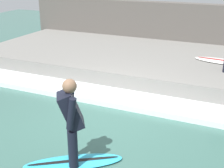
{
  "coord_description": "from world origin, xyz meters",
  "views": [
    {
      "loc": [
        -5.6,
        -2.69,
        3.23
      ],
      "look_at": [
        0.42,
        0.0,
        0.7
      ],
      "focal_mm": 50.0,
      "sensor_mm": 36.0,
      "label": 1
    }
  ],
  "objects": [
    {
      "name": "concrete_ledge",
      "position": [
        3.74,
        0.0,
        0.27
      ],
      "size": [
        4.4,
        11.42,
        0.54
      ],
      "primitive_type": "cube",
      "color": "slate",
      "rests_on": "ground_plane"
    },
    {
      "name": "wave_foam_crest",
      "position": [
        1.07,
        0.0,
        0.07
      ],
      "size": [
        0.94,
        10.85,
        0.14
      ],
      "primitive_type": "cube",
      "color": "silver",
      "rests_on": "ground_plane"
    },
    {
      "name": "back_wall",
      "position": [
        6.19,
        0.0,
        0.96
      ],
      "size": [
        0.5,
        11.99,
        1.92
      ],
      "primitive_type": "cube",
      "color": "#544F49",
      "rests_on": "ground_plane"
    },
    {
      "name": "surfboard_riding",
      "position": [
        -1.72,
        -0.22,
        0.03
      ],
      "size": [
        1.33,
        1.68,
        0.07
      ],
      "color": "#2DADD1",
      "rests_on": "ground_plane"
    },
    {
      "name": "surfer_riding",
      "position": [
        -1.72,
        -0.22,
        0.9
      ],
      "size": [
        0.56,
        0.57,
        1.5
      ],
      "color": "black",
      "rests_on": "surfboard_riding"
    },
    {
      "name": "ground_plane",
      "position": [
        0.0,
        0.0,
        0.0
      ],
      "size": [
        28.0,
        28.0,
        0.0
      ],
      "primitive_type": "plane",
      "color": "#386056"
    },
    {
      "name": "surfboard_waiting_near",
      "position": [
        3.79,
        -2.1,
        0.57
      ],
      "size": [
        0.75,
        1.74,
        0.07
      ],
      "color": "white",
      "rests_on": "concrete_ledge"
    }
  ]
}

